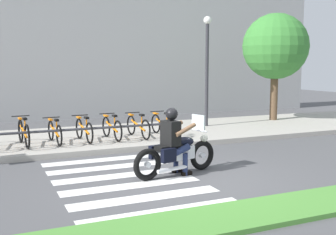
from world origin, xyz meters
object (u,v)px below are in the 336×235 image
bicycle_5 (138,126)px  bicycle_6 (163,125)px  bike_rack (88,130)px  bicycle_3 (84,130)px  motorcycle (177,153)px  bicycle_2 (55,132)px  rider (174,137)px  street_lamp (207,61)px  tree_near_rack (275,47)px  bicycle_4 (112,128)px  bicycle_1 (24,133)px

bicycle_5 → bicycle_6: (0.82, -0.00, 0.00)m
bicycle_6 → bike_rack: bicycle_6 is taller
bicycle_5 → bike_rack: size_ratio=0.30×
bicycle_3 → bicycle_6: bicycle_6 is taller
motorcycle → bicycle_2: size_ratio=1.34×
rider → bicycle_2: size_ratio=0.92×
bicycle_6 → street_lamp: bearing=29.7°
bicycle_2 → tree_near_rack: size_ratio=0.36×
bicycle_6 → bicycle_3: bearing=-180.0°
bicycle_3 → rider: bearing=-74.9°
bicycle_3 → bicycle_4: bearing=-0.0°
bicycle_1 → bicycle_4: bearing=0.0°
bicycle_4 → street_lamp: size_ratio=0.40×
bicycle_2 → bicycle_5: (2.47, -0.00, 0.01)m
motorcycle → bicycle_6: 4.11m
bicycle_2 → bike_rack: bicycle_2 is taller
bicycle_6 → bike_rack: (-2.47, -0.55, 0.08)m
bicycle_5 → bicycle_4: bearing=-180.0°
bicycle_3 → bicycle_4: size_ratio=1.01×
rider → bicycle_4: size_ratio=0.91×
bike_rack → bicycle_2: bearing=146.0°
motorcycle → bicycle_4: motorcycle is taller
bicycle_3 → bike_rack: (0.00, -0.55, 0.09)m
bike_rack → bicycle_5: bearing=18.6°
rider → bicycle_6: rider is taller
bicycle_4 → street_lamp: 4.55m
rider → bicycle_2: bearing=115.7°
bike_rack → tree_near_rack: 8.66m
bicycle_2 → bicycle_3: size_ratio=0.98×
motorcycle → tree_near_rack: (6.87, 5.57, 2.57)m
bicycle_2 → street_lamp: size_ratio=0.39×
bicycle_3 → motorcycle: bearing=-73.8°
rider → bicycle_5: size_ratio=0.86×
rider → bicycle_1: bearing=124.7°
bicycle_1 → bicycle_2: (0.82, 0.00, -0.03)m
motorcycle → bicycle_5: 3.92m
rider → bicycle_6: (1.41, 3.90, -0.34)m
bicycle_6 → tree_near_rack: size_ratio=0.37×
bicycle_3 → bicycle_4: bicycle_4 is taller
bicycle_5 → bike_rack: 1.74m
tree_near_rack → rider: bearing=-141.2°
bicycle_4 → bicycle_5: bearing=0.0°
bicycle_2 → street_lamp: 6.02m
bicycle_1 → bike_rack: 1.74m
bicycle_5 → street_lamp: street_lamp is taller
bicycle_1 → bike_rack: (1.65, -0.55, 0.06)m
street_lamp → bicycle_6: bearing=-150.3°
bicycle_4 → bicycle_6: size_ratio=0.98×
bicycle_2 → bicycle_6: bicycle_6 is taller
bicycle_3 → street_lamp: 5.27m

